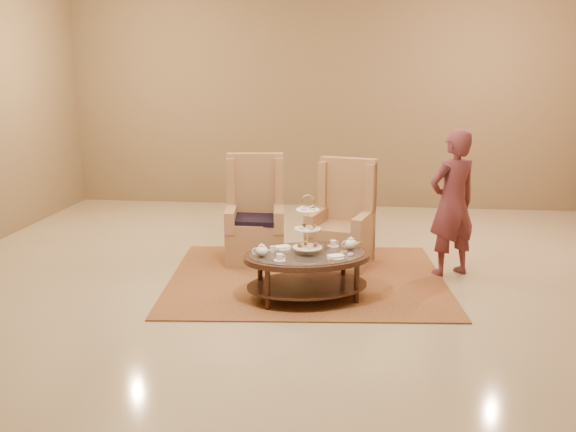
# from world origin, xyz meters

# --- Properties ---
(ground) EXTENTS (8.00, 8.00, 0.00)m
(ground) POSITION_xyz_m (0.00, 0.00, 0.00)
(ground) COLOR tan
(ground) RESTS_ON ground
(ceiling) EXTENTS (8.00, 8.00, 0.02)m
(ceiling) POSITION_xyz_m (0.00, 0.00, 0.00)
(ceiling) COLOR white
(ceiling) RESTS_ON ground
(wall_back) EXTENTS (8.00, 0.04, 3.50)m
(wall_back) POSITION_xyz_m (0.00, 4.00, 1.75)
(wall_back) COLOR olive
(wall_back) RESTS_ON ground
(rug) EXTENTS (3.08, 2.64, 0.02)m
(rug) POSITION_xyz_m (0.10, 0.25, 0.01)
(rug) COLOR olive
(rug) RESTS_ON ground
(tea_table) EXTENTS (1.43, 1.19, 1.03)m
(tea_table) POSITION_xyz_m (0.16, -0.34, 0.37)
(tea_table) COLOR black
(tea_table) RESTS_ON ground
(armchair_left) EXTENTS (0.74, 0.76, 1.22)m
(armchair_left) POSITION_xyz_m (-0.56, 0.94, 0.41)
(armchair_left) COLOR #A2744C
(armchair_left) RESTS_ON ground
(armchair_right) EXTENTS (0.79, 0.81, 1.19)m
(armchair_right) POSITION_xyz_m (0.46, 0.85, 0.40)
(armchair_right) COLOR #A2744C
(armchair_right) RESTS_ON ground
(person) EXTENTS (0.69, 0.62, 1.57)m
(person) POSITION_xyz_m (1.62, 0.59, 0.79)
(person) COLOR #5E282F
(person) RESTS_ON ground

